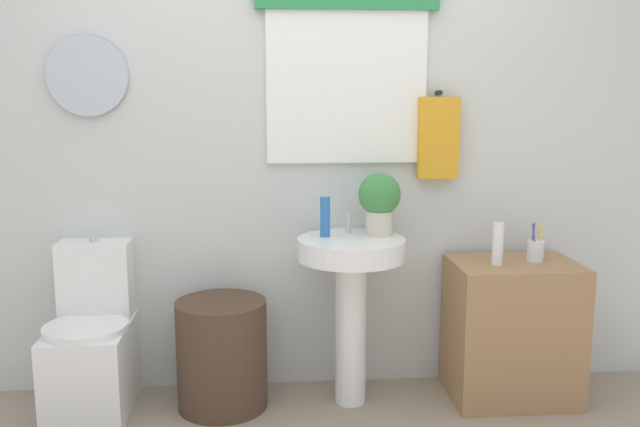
% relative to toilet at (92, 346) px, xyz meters
% --- Properties ---
extents(back_wall, '(4.40, 0.18, 2.60)m').
position_rel_toilet_xyz_m(back_wall, '(1.00, 0.26, 1.00)').
color(back_wall, silver).
rests_on(back_wall, ground_plane).
extents(toilet, '(0.38, 0.51, 0.80)m').
position_rel_toilet_xyz_m(toilet, '(0.00, 0.00, 0.00)').
color(toilet, white).
rests_on(toilet, ground_plane).
extents(laundry_hamper, '(0.43, 0.43, 0.52)m').
position_rel_toilet_xyz_m(laundry_hamper, '(0.61, -0.04, -0.04)').
color(laundry_hamper, '#4C3828').
rests_on(laundry_hamper, ground_plane).
extents(pedestal_sink, '(0.51, 0.51, 0.82)m').
position_rel_toilet_xyz_m(pedestal_sink, '(1.23, -0.04, 0.31)').
color(pedestal_sink, white).
rests_on(pedestal_sink, ground_plane).
extents(faucet, '(0.03, 0.03, 0.10)m').
position_rel_toilet_xyz_m(faucet, '(1.23, 0.08, 0.56)').
color(faucet, silver).
rests_on(faucet, pedestal_sink).
extents(wooden_cabinet, '(0.60, 0.44, 0.68)m').
position_rel_toilet_xyz_m(wooden_cabinet, '(2.02, -0.04, 0.04)').
color(wooden_cabinet, '#9E754C').
rests_on(wooden_cabinet, ground_plane).
extents(soap_bottle, '(0.05, 0.05, 0.19)m').
position_rel_toilet_xyz_m(soap_bottle, '(1.11, 0.01, 0.61)').
color(soap_bottle, '#2D6BB7').
rests_on(soap_bottle, pedestal_sink).
extents(potted_plant, '(0.20, 0.20, 0.30)m').
position_rel_toilet_xyz_m(potted_plant, '(1.37, 0.02, 0.68)').
color(potted_plant, beige).
rests_on(potted_plant, pedestal_sink).
extents(lotion_bottle, '(0.05, 0.05, 0.20)m').
position_rel_toilet_xyz_m(lotion_bottle, '(1.92, -0.08, 0.48)').
color(lotion_bottle, white).
rests_on(lotion_bottle, wooden_cabinet).
extents(toothbrush_cup, '(0.08, 0.08, 0.19)m').
position_rel_toilet_xyz_m(toothbrush_cup, '(2.13, -0.02, 0.43)').
color(toothbrush_cup, silver).
rests_on(toothbrush_cup, wooden_cabinet).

